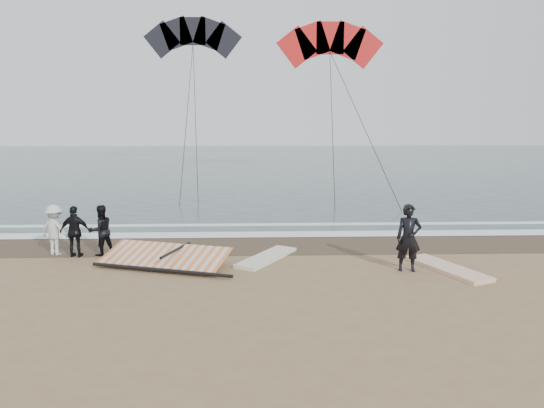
{
  "coord_description": "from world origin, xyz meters",
  "views": [
    {
      "loc": [
        -0.78,
        -12.32,
        4.18
      ],
      "look_at": [
        -0.25,
        3.0,
        1.6
      ],
      "focal_mm": 35.0,
      "sensor_mm": 36.0,
      "label": 1
    }
  ],
  "objects_px": {
    "board_white": "(447,268)",
    "sail_rig": "(164,258)",
    "board_cream": "(267,258)",
    "man_main": "(409,238)"
  },
  "relations": [
    {
      "from": "board_white",
      "to": "sail_rig",
      "type": "relative_size",
      "value": 0.68
    },
    {
      "from": "man_main",
      "to": "sail_rig",
      "type": "distance_m",
      "value": 6.82
    },
    {
      "from": "board_white",
      "to": "man_main",
      "type": "bearing_deg",
      "value": 157.19
    },
    {
      "from": "board_white",
      "to": "board_cream",
      "type": "relative_size",
      "value": 1.05
    },
    {
      "from": "board_cream",
      "to": "board_white",
      "type": "bearing_deg",
      "value": 16.57
    },
    {
      "from": "man_main",
      "to": "board_cream",
      "type": "xyz_separation_m",
      "value": [
        -3.8,
        1.27,
        -0.86
      ]
    },
    {
      "from": "board_white",
      "to": "board_cream",
      "type": "distance_m",
      "value": 5.07
    },
    {
      "from": "board_white",
      "to": "sail_rig",
      "type": "height_order",
      "value": "sail_rig"
    },
    {
      "from": "board_cream",
      "to": "sail_rig",
      "type": "distance_m",
      "value": 2.96
    },
    {
      "from": "board_white",
      "to": "board_cream",
      "type": "bearing_deg",
      "value": 142.7
    }
  ]
}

